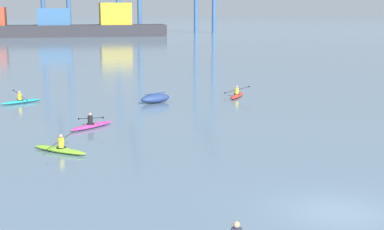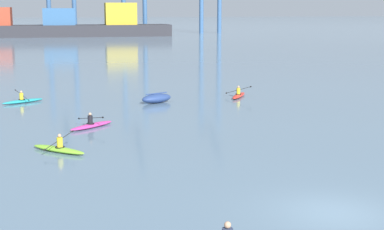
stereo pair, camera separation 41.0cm
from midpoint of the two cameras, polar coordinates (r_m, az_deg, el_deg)
name	(u,v)px [view 1 (the left image)]	position (r m, az deg, el deg)	size (l,w,h in m)	color
ground_plane	(340,213)	(21.65, 13.85, -9.30)	(800.00, 800.00, 0.00)	slate
container_barge	(56,26)	(147.82, -13.34, 8.52)	(54.78, 8.35, 8.26)	#28282D
capsized_dinghy	(155,98)	(44.51, -3.89, 1.64)	(2.81, 2.18, 0.76)	navy
kayak_magenta	(91,125)	(35.80, -10.18, -0.99)	(2.94, 2.70, 0.95)	#C13384
kayak_teal	(21,101)	(46.25, -16.71, 1.33)	(3.19, 2.33, 0.98)	teal
kayak_lime	(60,149)	(30.17, -13.23, -3.27)	(2.89, 2.76, 0.97)	#7ABC2D
kayak_red	(237,95)	(47.41, 4.19, 1.97)	(2.23, 3.24, 0.99)	red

